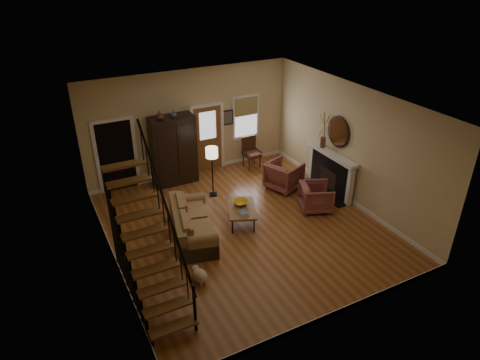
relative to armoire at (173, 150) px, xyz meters
name	(u,v)px	position (x,y,z in m)	size (l,w,h in m)	color
room	(200,151)	(0.29, -1.39, 0.46)	(7.00, 7.33, 3.30)	#9A5927
staircase	(146,229)	(-2.08, -4.45, 0.55)	(0.94, 2.80, 3.20)	brown
fireplace	(332,169)	(3.83, -2.65, -0.31)	(0.33, 1.95, 2.30)	black
armoire	(173,150)	(0.00, 0.00, 0.00)	(1.30, 0.60, 2.10)	black
vase_a	(160,115)	(-0.35, -0.10, 1.17)	(0.24, 0.24, 0.25)	#4C2619
vase_b	(173,114)	(0.05, -0.10, 1.16)	(0.20, 0.20, 0.21)	#334C60
sofa	(193,224)	(-0.61, -2.97, -0.66)	(0.90, 2.09, 0.78)	#9B7846
coffee_table	(242,214)	(0.77, -2.91, -0.83)	(0.68, 1.16, 0.45)	brown
bowl	(241,202)	(0.82, -2.76, -0.56)	(0.40, 0.40, 0.10)	gold
books	(243,213)	(0.65, -3.21, -0.58)	(0.21, 0.29, 0.05)	beige
armchair_left	(316,197)	(2.85, -3.27, -0.67)	(0.80, 0.83, 0.75)	maroon
armchair_right	(284,176)	(2.72, -1.86, -0.63)	(0.89, 0.92, 0.83)	maroon
floor_lamp	(212,172)	(0.68, -1.28, -0.30)	(0.34, 0.34, 1.49)	black
side_chair	(252,153)	(2.55, -0.20, -0.54)	(0.54, 0.54, 1.02)	#3D2313
dog	(200,276)	(-1.09, -4.59, -0.88)	(0.27, 0.46, 0.33)	beige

